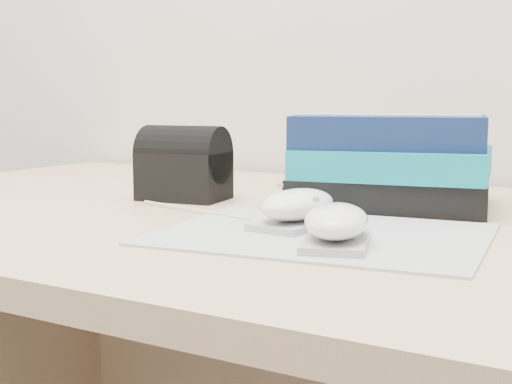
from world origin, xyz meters
The scene contains 6 objects.
mousepad centered at (0.01, 1.47, 0.73)m, with size 0.33×0.26×0.00m, color gray.
mouse_rear centered at (-0.04, 1.49, 0.75)m, with size 0.07×0.12×0.05m.
mouse_front centered at (0.04, 1.42, 0.75)m, with size 0.09×0.12×0.05m.
usb_cable centered at (-0.20, 1.52, 0.73)m, with size 0.00×0.00×0.20m, color white.
book_stack centered at (0.00, 1.70, 0.79)m, with size 0.28×0.25×0.12m.
pouch centered at (-0.28, 1.61, 0.78)m, with size 0.13×0.10×0.11m.
Camera 1 is at (0.32, 0.80, 0.88)m, focal length 50.00 mm.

